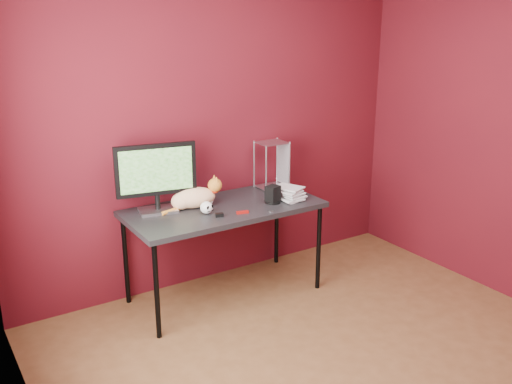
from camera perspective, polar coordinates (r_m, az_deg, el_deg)
room at (r=3.19m, az=11.14°, el=4.09°), size 3.52×3.52×2.61m
desk at (r=4.38m, az=-3.23°, el=-2.08°), size 1.50×0.70×0.75m
monitor at (r=4.22m, az=-9.96°, el=1.74°), size 0.59×0.24×0.51m
cat at (r=4.34m, az=-6.17°, el=-0.53°), size 0.50×0.23×0.23m
skull_mug at (r=4.20m, az=-4.96°, el=-1.56°), size 0.10×0.10×0.09m
speaker at (r=4.42m, az=1.69°, el=-0.30°), size 0.12×0.12×0.14m
book_stack at (r=4.35m, az=2.64°, el=5.94°), size 0.24×0.26×1.09m
wire_rack at (r=4.77m, az=1.58°, el=2.74°), size 0.24×0.20×0.40m
pocket_knife at (r=4.21m, az=-1.36°, el=-2.04°), size 0.09×0.05×0.02m
black_gadget at (r=4.14m, az=-3.68°, el=-2.31°), size 0.06×0.05×0.03m
washer at (r=4.25m, az=1.53°, el=-1.94°), size 0.04×0.04×0.00m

